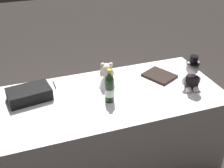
# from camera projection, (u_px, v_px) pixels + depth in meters

# --- Properties ---
(ground_plane) EXTENTS (12.00, 12.00, 0.00)m
(ground_plane) POSITION_uv_depth(u_px,v_px,m) (112.00, 161.00, 2.74)
(ground_plane) COLOR #2D2826
(reception_table) EXTENTS (1.80, 0.85, 0.75)m
(reception_table) POSITION_uv_depth(u_px,v_px,m) (112.00, 130.00, 2.55)
(reception_table) COLOR white
(reception_table) RESTS_ON ground_plane
(teddy_bear_groom) EXTENTS (0.15, 0.15, 0.30)m
(teddy_bear_groom) POSITION_uv_depth(u_px,v_px,m) (192.00, 76.00, 2.37)
(teddy_bear_groom) COLOR silver
(teddy_bear_groom) RESTS_ON reception_table
(teddy_bear_bride) EXTENTS (0.17, 0.21, 0.22)m
(teddy_bear_bride) POSITION_uv_depth(u_px,v_px,m) (107.00, 77.00, 2.41)
(teddy_bear_bride) COLOR white
(teddy_bear_bride) RESTS_ON reception_table
(champagne_bottle) EXTENTS (0.07, 0.07, 0.28)m
(champagne_bottle) POSITION_uv_depth(u_px,v_px,m) (109.00, 88.00, 2.22)
(champagne_bottle) COLOR #1B3818
(champagne_bottle) RESTS_ON reception_table
(signing_pen) EXTENTS (0.01, 0.13, 0.01)m
(signing_pen) POSITION_uv_depth(u_px,v_px,m) (54.00, 85.00, 2.48)
(signing_pen) COLOR black
(signing_pen) RESTS_ON reception_table
(gift_case_black) EXTENTS (0.35, 0.25, 0.10)m
(gift_case_black) POSITION_uv_depth(u_px,v_px,m) (29.00, 94.00, 2.28)
(gift_case_black) COLOR black
(gift_case_black) RESTS_ON reception_table
(guestbook) EXTENTS (0.30, 0.32, 0.02)m
(guestbook) POSITION_uv_depth(u_px,v_px,m) (159.00, 76.00, 2.60)
(guestbook) COLOR black
(guestbook) RESTS_ON reception_table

